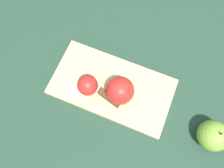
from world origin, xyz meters
name	(u,v)px	position (x,y,z in m)	size (l,w,h in m)	color
ground_plane	(112,88)	(0.00, 0.00, 0.00)	(4.00, 4.00, 0.00)	#1E3828
cutting_board	(112,87)	(0.00, 0.00, 0.01)	(0.39, 0.22, 0.02)	tan
apple_half_left	(120,90)	(-0.03, 0.02, 0.06)	(0.09, 0.09, 0.09)	red
apple_half_right	(87,85)	(0.07, 0.03, 0.05)	(0.06, 0.06, 0.06)	red
knife	(108,97)	(0.00, 0.04, 0.03)	(0.15, 0.06, 0.02)	silver
apple_slice	(79,88)	(0.10, 0.04, 0.02)	(0.07, 0.07, 0.01)	beige
apple_whole	(213,136)	(-0.32, 0.05, 0.04)	(0.09, 0.09, 0.10)	olive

